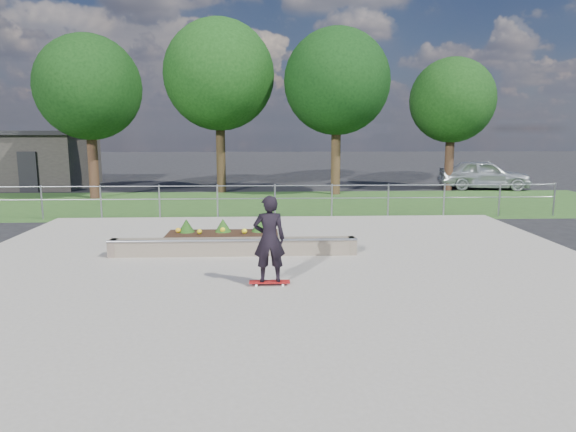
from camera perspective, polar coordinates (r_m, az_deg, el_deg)
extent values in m
plane|color=black|center=(10.72, -0.73, -7.17)|extent=(120.00, 120.00, 0.00)
cube|color=#294E1F|center=(21.48, -1.62, 1.39)|extent=(30.00, 8.00, 0.02)
cube|color=gray|center=(10.71, -0.73, -7.02)|extent=(15.00, 15.00, 0.06)
cylinder|color=gray|center=(19.51, -25.67, 1.34)|extent=(0.06, 0.06, 1.20)
cylinder|color=gray|center=(18.81, -20.07, 1.44)|extent=(0.06, 0.06, 1.20)
cylinder|color=#93959B|center=(18.31, -14.09, 1.52)|extent=(0.06, 0.06, 1.20)
cylinder|color=#95979D|center=(18.01, -7.84, 1.59)|extent=(0.06, 0.06, 1.20)
cylinder|color=gray|center=(17.93, -1.46, 1.65)|extent=(0.06, 0.06, 1.20)
cylinder|color=gray|center=(18.08, 4.89, 1.68)|extent=(0.06, 0.06, 1.20)
cylinder|color=gray|center=(18.44, 11.07, 1.69)|extent=(0.06, 0.06, 1.20)
cylinder|color=gray|center=(19.01, 16.95, 1.68)|extent=(0.06, 0.06, 1.20)
cylinder|color=gray|center=(19.76, 22.43, 1.66)|extent=(0.06, 0.06, 1.20)
cylinder|color=gray|center=(20.68, 27.46, 1.63)|extent=(0.06, 0.06, 1.20)
cylinder|color=gray|center=(17.86, -1.47, 3.39)|extent=(20.00, 0.04, 0.04)
cylinder|color=gray|center=(17.92, -1.46, 1.96)|extent=(20.00, 0.04, 0.04)
cube|color=#2A2725|center=(31.44, -28.42, 5.42)|extent=(8.00, 5.00, 2.80)
cube|color=black|center=(31.40, -28.64, 8.14)|extent=(8.40, 5.40, 0.20)
cube|color=black|center=(28.32, -26.93, 4.37)|extent=(0.90, 0.10, 2.00)
cylinder|color=#371F16|center=(24.55, -20.81, 5.22)|extent=(0.44, 0.44, 2.93)
sphere|color=black|center=(24.56, -21.30, 13.17)|extent=(4.55, 4.55, 4.55)
cylinder|color=black|center=(25.39, -7.46, 6.40)|extent=(0.44, 0.44, 3.38)
sphere|color=black|center=(25.47, -7.67, 15.28)|extent=(5.25, 5.25, 5.25)
cylinder|color=#382616|center=(24.52, 5.32, 6.06)|extent=(0.44, 0.44, 3.15)
sphere|color=black|center=(24.57, 5.46, 14.65)|extent=(4.90, 4.90, 4.90)
cylinder|color=#341E15|center=(27.44, 17.45, 5.57)|extent=(0.44, 0.44, 2.70)
sphere|color=black|center=(27.42, 17.79, 12.15)|extent=(4.20, 4.20, 4.20)
cube|color=#685B4C|center=(12.61, -6.05, -3.42)|extent=(6.00, 0.40, 0.40)
cylinder|color=#97999F|center=(12.37, -6.12, -2.73)|extent=(6.00, 0.06, 0.06)
cube|color=brown|center=(13.12, -18.82, -3.38)|extent=(0.15, 0.42, 0.40)
cube|color=brown|center=(12.76, 7.08, -3.28)|extent=(0.15, 0.42, 0.40)
cube|color=black|center=(14.00, -7.29, -2.44)|extent=(3.00, 1.20, 0.25)
sphere|color=yellow|center=(14.21, -12.10, -1.56)|extent=(0.14, 0.14, 0.14)
sphere|color=gold|center=(13.93, -9.80, -1.71)|extent=(0.14, 0.14, 0.14)
sphere|color=yellow|center=(14.06, -7.27, -1.54)|extent=(0.14, 0.14, 0.14)
sphere|color=yellow|center=(13.83, -4.86, -1.68)|extent=(0.14, 0.14, 0.14)
sphere|color=yellow|center=(14.01, -2.38, -1.51)|extent=(0.14, 0.14, 0.14)
cone|color=#1A4313|center=(14.31, -11.23, -1.04)|extent=(0.44, 0.44, 0.36)
cone|color=#1F4915|center=(14.19, -7.23, -1.02)|extent=(0.44, 0.44, 0.36)
cone|color=#1B4513|center=(14.14, -3.19, -1.00)|extent=(0.44, 0.44, 0.36)
cylinder|color=white|center=(10.11, -3.55, -7.72)|extent=(0.05, 0.03, 0.05)
cylinder|color=silver|center=(10.28, -3.53, -7.42)|extent=(0.05, 0.03, 0.05)
cylinder|color=white|center=(10.11, -0.57, -7.70)|extent=(0.05, 0.03, 0.05)
cylinder|color=silver|center=(10.29, -0.61, -7.40)|extent=(0.05, 0.03, 0.05)
cylinder|color=#959499|center=(10.19, -3.54, -7.43)|extent=(0.02, 0.18, 0.02)
cylinder|color=gray|center=(10.19, -0.59, -7.41)|extent=(0.02, 0.18, 0.02)
cube|color=maroon|center=(10.18, -2.06, -7.32)|extent=(0.80, 0.21, 0.02)
imported|color=black|center=(9.96, -2.09, -2.56)|extent=(0.65, 0.45, 1.71)
imported|color=#A2A7AB|center=(28.42, 20.94, 4.33)|extent=(4.75, 2.61, 1.53)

